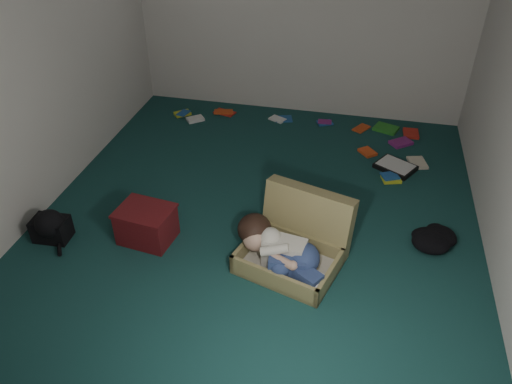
% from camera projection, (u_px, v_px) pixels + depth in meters
% --- Properties ---
extents(floor, '(4.50, 4.50, 0.00)m').
position_uv_depth(floor, '(260.00, 213.00, 4.71)').
color(floor, '#153E3C').
rests_on(floor, ground).
extents(wall_back, '(4.50, 0.00, 4.50)m').
position_uv_depth(wall_back, '(302.00, 7.00, 5.75)').
color(wall_back, silver).
rests_on(wall_back, ground).
extents(wall_front, '(4.50, 0.00, 4.50)m').
position_uv_depth(wall_front, '(149.00, 287.00, 2.17)').
color(wall_front, silver).
rests_on(wall_front, ground).
extents(wall_left, '(0.00, 4.50, 4.50)m').
position_uv_depth(wall_left, '(35.00, 63.00, 4.32)').
color(wall_left, silver).
rests_on(wall_left, ground).
extents(suitcase, '(0.96, 0.94, 0.57)m').
position_uv_depth(suitcase, '(297.00, 242.00, 4.12)').
color(suitcase, '#958952').
rests_on(suitcase, floor).
extents(person, '(0.78, 0.57, 0.35)m').
position_uv_depth(person, '(280.00, 250.00, 3.98)').
color(person, silver).
rests_on(person, suitcase).
extents(maroon_bin, '(0.51, 0.42, 0.32)m').
position_uv_depth(maroon_bin, '(146.00, 224.00, 4.32)').
color(maroon_bin, '#581115').
rests_on(maroon_bin, floor).
extents(backpack, '(0.40, 0.32, 0.23)m').
position_uv_depth(backpack, '(51.00, 228.00, 4.36)').
color(backpack, black).
rests_on(backpack, floor).
extents(clothing_pile, '(0.41, 0.34, 0.12)m').
position_uv_depth(clothing_pile, '(432.00, 235.00, 4.36)').
color(clothing_pile, black).
rests_on(clothing_pile, floor).
extents(paper_tray, '(0.49, 0.45, 0.05)m').
position_uv_depth(paper_tray, '(395.00, 167.00, 5.33)').
color(paper_tray, black).
rests_on(paper_tray, floor).
extents(book_scatter, '(3.09, 1.36, 0.02)m').
position_uv_depth(book_scatter, '(321.00, 132.00, 5.98)').
color(book_scatter, yellow).
rests_on(book_scatter, floor).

